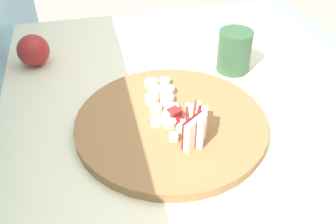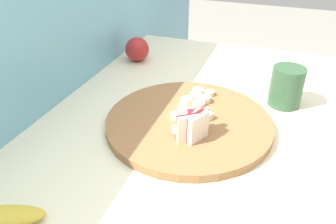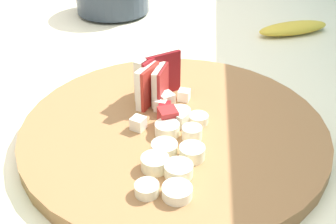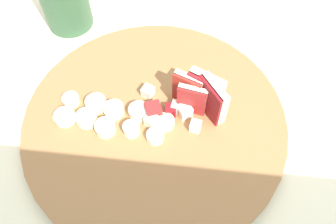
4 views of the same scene
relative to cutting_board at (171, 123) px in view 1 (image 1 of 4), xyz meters
The scene contains 6 objects.
cutting_board is the anchor object (origin of this frame).
apple_wedge_fan 0.08m from the cutting_board, 154.21° to the right, with size 0.08×0.06×0.06m.
apple_dice_pile 0.03m from the cutting_board, 145.34° to the right, with size 0.09×0.07×0.02m.
banana_slice_rows 0.06m from the cutting_board, ahead, with size 0.17×0.07×0.02m.
small_jar 0.26m from the cutting_board, 47.90° to the right, with size 0.08×0.08×0.10m, color #335638.
whole_apple 0.40m from the cutting_board, 40.74° to the left, with size 0.08×0.08×0.08m, color #A32323.
Camera 1 is at (-0.46, 0.22, 1.36)m, focal length 40.42 mm.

